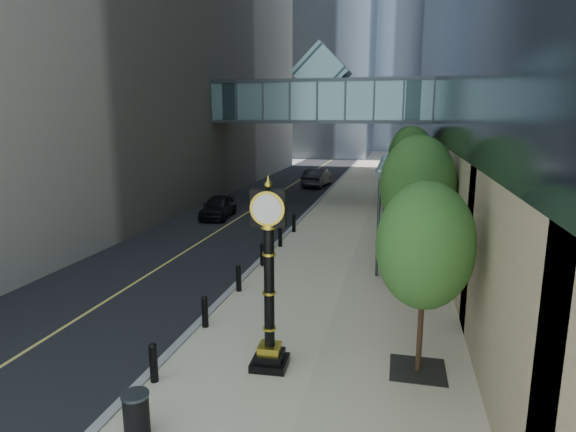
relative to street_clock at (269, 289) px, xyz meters
The scene contains 14 objects.
ground 3.18m from the street_clock, 86.63° to the right, with size 320.00×320.00×0.00m, color gray.
road 38.35m from the street_clock, 100.33° to the left, with size 8.00×180.00×0.02m, color black.
sidewalk 37.75m from the street_clock, 88.27° to the left, with size 8.00×180.00×0.06m, color beige.
curb 37.84m from the street_clock, 94.35° to the left, with size 0.25×180.00×0.07m, color gray.
distant_tower_c 121.66m from the street_clock, 92.85° to the left, with size 22.00×22.00×65.00m, color #9DADC5.
skywalk 26.42m from the street_clock, 96.36° to the left, with size 17.00×4.20×5.80m.
entrance_canopy 12.38m from the street_clock, 72.78° to the left, with size 3.00×8.00×4.38m.
bollard_row 7.33m from the street_clock, 111.02° to the left, with size 0.20×16.20×0.90m.
street_trees 15.38m from the street_clock, 75.86° to the left, with size 2.82×28.57×5.79m.
street_clock is the anchor object (origin of this frame).
trash_bin 4.14m from the street_clock, 119.69° to the right, with size 0.52×0.52×0.90m, color black.
pedestrian 7.83m from the street_clock, 63.59° to the left, with size 0.66×0.43×1.82m, color #AEA9A0.
car_near 19.47m from the street_clock, 114.96° to the left, with size 1.69×4.20×1.43m, color black.
car_far 33.26m from the street_clock, 97.45° to the left, with size 1.76×5.03×1.66m, color black.
Camera 1 is at (2.89, -8.69, 6.42)m, focal length 30.00 mm.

